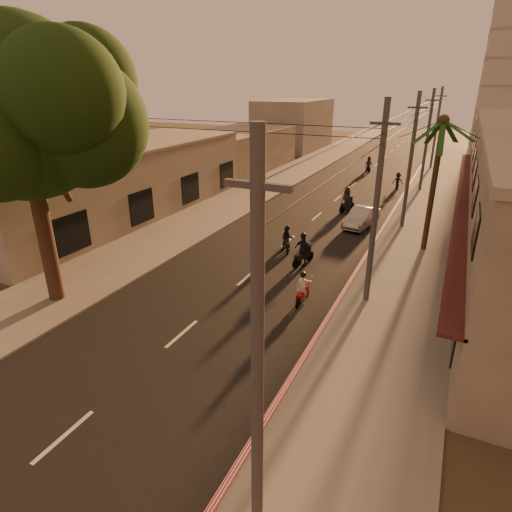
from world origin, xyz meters
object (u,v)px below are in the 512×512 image
object	(u,v)px
broadleaf_tree	(30,111)
scooter_mid_a	(287,239)
scooter_mid_b	(303,250)
scooter_far_b	(398,182)
scooter_red	(303,290)
palm_tree	(442,129)
scooter_far_c	(369,165)
parked_car	(361,217)
scooter_far_a	(347,201)

from	to	relation	value
broadleaf_tree	scooter_mid_a	distance (m)	14.68
scooter_mid_b	broadleaf_tree	bearing A→B (deg)	-119.63
scooter_far_b	scooter_red	bearing A→B (deg)	-99.94
palm_tree	scooter_far_c	size ratio (longest dim) A/B	4.62
scooter_far_b	parked_car	bearing A→B (deg)	-101.54
palm_tree	scooter_mid_b	size ratio (longest dim) A/B	4.28
scooter_mid_a	scooter_far_a	world-z (taller)	scooter_far_a
parked_car	palm_tree	bearing A→B (deg)	-26.56
scooter_mid_a	scooter_mid_b	distance (m)	2.23
scooter_red	scooter_mid_b	xyz separation A→B (m)	(-1.49, 4.24, 0.17)
broadleaf_tree	scooter_mid_a	xyz separation A→B (m)	(7.14, 10.24, -7.73)
scooter_red	parked_car	world-z (taller)	scooter_red
scooter_red	scooter_far_b	world-z (taller)	scooter_far_b
scooter_far_c	scooter_far_a	bearing A→B (deg)	-101.12
scooter_far_a	scooter_far_c	xyz separation A→B (m)	(-1.67, 16.55, -0.08)
scooter_far_b	scooter_far_c	bearing A→B (deg)	111.61
palm_tree	scooter_mid_a	size ratio (longest dim) A/B	5.03
scooter_mid_a	parked_car	distance (m)	7.32
scooter_mid_a	broadleaf_tree	bearing A→B (deg)	-150.39
palm_tree	scooter_mid_a	xyz separation A→B (m)	(-7.48, -3.62, -6.40)
scooter_mid_b	scooter_far_c	size ratio (longest dim) A/B	1.08
scooter_mid_b	scooter_far_b	xyz separation A→B (m)	(2.12, 20.78, -0.11)
scooter_red	scooter_far_c	size ratio (longest dim) A/B	0.93
scooter_far_b	scooter_far_c	xyz separation A→B (m)	(-4.19, 7.24, 0.05)
scooter_mid_a	scooter_far_b	size ratio (longest dim) A/B	0.97
scooter_far_c	broadleaf_tree	bearing A→B (deg)	-117.10
scooter_far_a	parked_car	xyz separation A→B (m)	(1.86, -3.21, -0.22)
scooter_red	broadleaf_tree	bearing A→B (deg)	-156.08
broadleaf_tree	scooter_mid_b	xyz separation A→B (m)	(8.69, 8.65, -7.61)
scooter_mid_a	scooter_far_b	distance (m)	19.54
scooter_mid_b	scooter_far_c	xyz separation A→B (m)	(-2.08, 28.02, -0.06)
scooter_mid_a	scooter_far_c	distance (m)	26.43
scooter_far_a	palm_tree	bearing A→B (deg)	-26.06
broadleaf_tree	scooter_far_c	distance (m)	38.04
palm_tree	scooter_far_c	xyz separation A→B (m)	(-8.00, 22.81, -6.34)
scooter_mid_b	scooter_far_c	bearing A→B (deg)	109.75
scooter_far_b	parked_car	xyz separation A→B (m)	(-0.67, -12.52, -0.09)
palm_tree	scooter_far_b	size ratio (longest dim) A/B	4.89
scooter_red	scooter_mid_a	world-z (taller)	scooter_mid_a
scooter_mid_b	scooter_far_b	world-z (taller)	scooter_mid_b
parked_car	scooter_far_c	xyz separation A→B (m)	(-3.53, 19.75, 0.14)
broadleaf_tree	scooter_far_a	bearing A→B (deg)	67.63
scooter_mid_a	scooter_far_c	bearing A→B (deg)	65.62
palm_tree	scooter_far_b	xyz separation A→B (m)	(-3.80, 15.57, -6.39)
broadleaf_tree	scooter_far_a	world-z (taller)	broadleaf_tree
broadleaf_tree	parked_car	bearing A→B (deg)	59.05
scooter_red	scooter_far_a	world-z (taller)	scooter_far_a
scooter_red	scooter_far_a	xyz separation A→B (m)	(-1.89, 15.71, 0.19)
broadleaf_tree	scooter_red	world-z (taller)	broadleaf_tree
palm_tree	scooter_far_a	world-z (taller)	palm_tree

